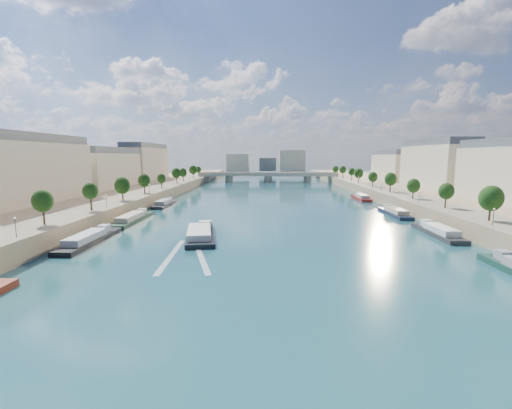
{
  "coord_description": "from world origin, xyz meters",
  "views": [
    {
      "loc": [
        -1.56,
        -36.6,
        21.64
      ],
      "look_at": [
        -5.01,
        79.09,
        5.0
      ],
      "focal_mm": 24.0,
      "sensor_mm": 36.0,
      "label": 1
    }
  ],
  "objects": [
    {
      "name": "wake",
      "position": [
        -19.01,
        35.15,
        0.02
      ],
      "size": [
        12.1,
        26.03,
        0.04
      ],
      "color": "silver",
      "rests_on": "ground"
    },
    {
      "name": "trees_left",
      "position": [
        -55.0,
        102.0,
        10.48
      ],
      "size": [
        4.8,
        268.8,
        8.26
      ],
      "color": "#382B1E",
      "rests_on": "ground"
    },
    {
      "name": "lamps_right",
      "position": [
        52.5,
        105.0,
        7.78
      ],
      "size": [
        0.36,
        200.36,
        4.28
      ],
      "color": "black",
      "rests_on": "ground"
    },
    {
      "name": "quay_left",
      "position": [
        -72.0,
        100.0,
        2.5
      ],
      "size": [
        44.0,
        520.0,
        5.0
      ],
      "primitive_type": "cube",
      "color": "#9E8460",
      "rests_on": "ground"
    },
    {
      "name": "quay_right",
      "position": [
        72.0,
        100.0,
        2.5
      ],
      "size": [
        44.0,
        520.0,
        5.0
      ],
      "primitive_type": "cube",
      "color": "#9E8460",
      "rests_on": "ground"
    },
    {
      "name": "skyline",
      "position": [
        3.19,
        319.52,
        14.66
      ],
      "size": [
        79.0,
        42.0,
        22.0
      ],
      "color": "beige",
      "rests_on": "ground"
    },
    {
      "name": "buildings_right",
      "position": [
        85.0,
        112.0,
        16.45
      ],
      "size": [
        16.0,
        226.0,
        23.2
      ],
      "color": "beige",
      "rests_on": "ground"
    },
    {
      "name": "moored_barges_left",
      "position": [
        -45.5,
        59.39,
        0.84
      ],
      "size": [
        5.0,
        123.29,
        3.6
      ],
      "color": "maroon",
      "rests_on": "ground"
    },
    {
      "name": "moored_barges_right",
      "position": [
        45.5,
        55.95,
        0.84
      ],
      "size": [
        5.0,
        166.86,
        3.6
      ],
      "color": "black",
      "rests_on": "ground"
    },
    {
      "name": "buildings_left",
      "position": [
        -85.0,
        112.0,
        16.45
      ],
      "size": [
        16.0,
        226.0,
        23.2
      ],
      "color": "beige",
      "rests_on": "ground"
    },
    {
      "name": "tour_barge",
      "position": [
        -19.01,
        51.83,
        0.88
      ],
      "size": [
        11.35,
        25.71,
        3.57
      ],
      "rotation": [
        0.0,
        0.0,
        0.18
      ],
      "color": "black",
      "rests_on": "ground"
    },
    {
      "name": "lamps_left",
      "position": [
        -52.5,
        90.0,
        7.78
      ],
      "size": [
        0.36,
        200.36,
        4.28
      ],
      "color": "black",
      "rests_on": "ground"
    },
    {
      "name": "pave_right",
      "position": [
        57.0,
        100.0,
        5.05
      ],
      "size": [
        14.0,
        520.0,
        0.1
      ],
      "primitive_type": "cube",
      "color": "gray",
      "rests_on": "quay_right"
    },
    {
      "name": "ground",
      "position": [
        0.0,
        100.0,
        0.0
      ],
      "size": [
        700.0,
        700.0,
        0.0
      ],
      "primitive_type": "plane",
      "color": "#0D293C",
      "rests_on": "ground"
    },
    {
      "name": "trees_right",
      "position": [
        55.0,
        110.0,
        10.48
      ],
      "size": [
        4.8,
        268.8,
        8.26
      ],
      "color": "#382B1E",
      "rests_on": "ground"
    },
    {
      "name": "pave_left",
      "position": [
        -57.0,
        100.0,
        5.05
      ],
      "size": [
        14.0,
        520.0,
        0.1
      ],
      "primitive_type": "cube",
      "color": "gray",
      "rests_on": "quay_left"
    },
    {
      "name": "bridge",
      "position": [
        0.0,
        242.31,
        5.08
      ],
      "size": [
        112.0,
        12.0,
        8.15
      ],
      "color": "#C1B79E",
      "rests_on": "ground"
    }
  ]
}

